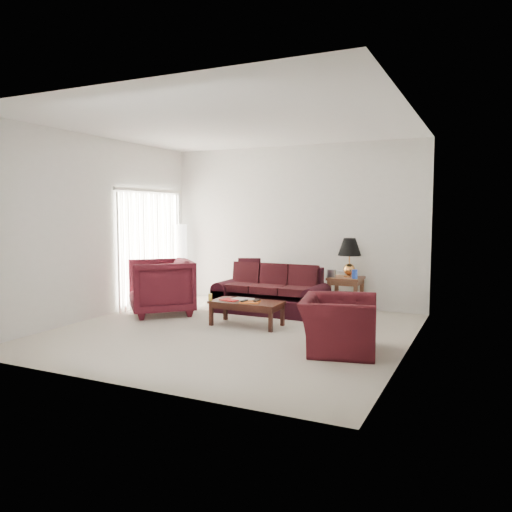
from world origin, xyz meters
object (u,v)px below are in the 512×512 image
(end_table, at_px, (346,294))
(armchair_right, at_px, (339,324))
(coffee_table, at_px, (247,313))
(floor_lamp, at_px, (182,260))
(armchair_left, at_px, (161,287))
(sofa, at_px, (270,290))

(end_table, xyz_separation_m, armchair_right, (0.57, -2.47, 0.03))
(armchair_right, relative_size, coffee_table, 0.96)
(end_table, xyz_separation_m, floor_lamp, (-3.46, 0.05, 0.45))
(armchair_left, xyz_separation_m, coffee_table, (1.73, -0.16, -0.28))
(floor_lamp, distance_m, coffee_table, 3.00)
(end_table, xyz_separation_m, coffee_table, (-1.10, -1.70, -0.12))
(floor_lamp, bearing_deg, coffee_table, -36.64)
(armchair_left, bearing_deg, floor_lamp, 157.95)
(coffee_table, bearing_deg, end_table, 67.61)
(sofa, relative_size, end_table, 3.17)
(armchair_left, xyz_separation_m, armchair_right, (3.40, -0.92, -0.13))
(end_table, distance_m, floor_lamp, 3.49)
(floor_lamp, distance_m, armchair_right, 4.78)
(armchair_left, relative_size, armchair_right, 0.99)
(sofa, xyz_separation_m, armchair_left, (-1.67, -0.87, 0.08))
(sofa, xyz_separation_m, coffee_table, (0.05, -1.03, -0.21))
(end_table, height_order, floor_lamp, floor_lamp)
(end_table, bearing_deg, sofa, -149.52)
(armchair_right, height_order, coffee_table, armchair_right)
(armchair_left, bearing_deg, sofa, 73.80)
(end_table, distance_m, coffee_table, 2.03)
(armchair_left, relative_size, coffee_table, 0.95)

